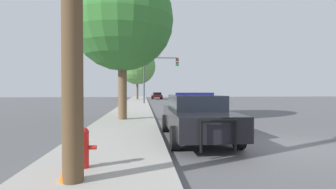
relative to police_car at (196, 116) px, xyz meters
name	(u,v)px	position (x,y,z in m)	size (l,w,h in m)	color
ground_plane	(284,146)	(2.41, -1.48, -0.81)	(110.00, 110.00, 0.00)	#565659
sidewalk_left	(112,148)	(-2.69, -1.48, -0.74)	(3.00, 110.00, 0.13)	#A3A099
police_car	(196,116)	(0.00, 0.00, 0.00)	(2.11, 5.41, 1.60)	black
fire_hydrant	(83,146)	(-3.03, -3.57, -0.24)	(0.52, 0.23, 0.82)	red
traffic_light	(158,70)	(-0.13, 21.55, 3.19)	(4.11, 0.35, 5.46)	#424247
car_background_distant	(157,95)	(0.73, 39.73, -0.14)	(1.99, 3.96, 1.23)	maroon
tree_sidewalk_near	(122,20)	(-2.92, 5.19, 4.62)	(5.46, 5.46, 8.04)	brown
tree_sidewalk_far	(137,66)	(-2.78, 35.11, 4.83)	(6.06, 6.06, 8.54)	brown
traffic_cone	(69,162)	(-3.10, -4.34, -0.35)	(0.31, 0.31, 0.65)	orange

